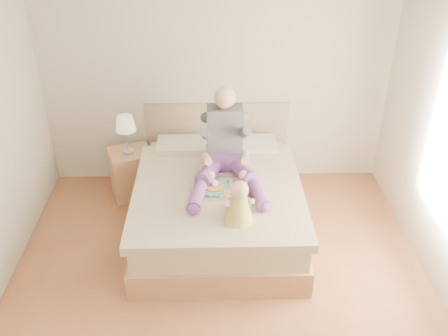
{
  "coord_description": "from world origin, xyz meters",
  "views": [
    {
      "loc": [
        -0.04,
        -3.29,
        3.38
      ],
      "look_at": [
        0.06,
        1.04,
        0.75
      ],
      "focal_mm": 40.0,
      "sensor_mm": 36.0,
      "label": 1
    }
  ],
  "objects_px": {
    "tray": "(224,186)",
    "baby": "(239,204)",
    "nightstand": "(132,173)",
    "bed": "(218,200)",
    "adult": "(225,150)"
  },
  "relations": [
    {
      "from": "bed",
      "to": "nightstand",
      "type": "distance_m",
      "value": 1.18
    },
    {
      "from": "bed",
      "to": "baby",
      "type": "bearing_deg",
      "value": -76.21
    },
    {
      "from": "nightstand",
      "to": "tray",
      "type": "distance_m",
      "value": 1.41
    },
    {
      "from": "adult",
      "to": "tray",
      "type": "xyz_separation_m",
      "value": [
        -0.02,
        -0.33,
        -0.24
      ]
    },
    {
      "from": "tray",
      "to": "baby",
      "type": "xyz_separation_m",
      "value": [
        0.12,
        -0.51,
        0.14
      ]
    },
    {
      "from": "adult",
      "to": "baby",
      "type": "height_order",
      "value": "adult"
    },
    {
      "from": "bed",
      "to": "adult",
      "type": "relative_size",
      "value": 1.98
    },
    {
      "from": "nightstand",
      "to": "adult",
      "type": "distance_m",
      "value": 1.34
    },
    {
      "from": "bed",
      "to": "baby",
      "type": "relative_size",
      "value": 5.18
    },
    {
      "from": "tray",
      "to": "baby",
      "type": "distance_m",
      "value": 0.54
    },
    {
      "from": "tray",
      "to": "baby",
      "type": "bearing_deg",
      "value": -77.4
    },
    {
      "from": "tray",
      "to": "baby",
      "type": "height_order",
      "value": "baby"
    },
    {
      "from": "bed",
      "to": "tray",
      "type": "bearing_deg",
      "value": -74.41
    },
    {
      "from": "bed",
      "to": "baby",
      "type": "height_order",
      "value": "baby"
    },
    {
      "from": "adult",
      "to": "tray",
      "type": "relative_size",
      "value": 2.14
    }
  ]
}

